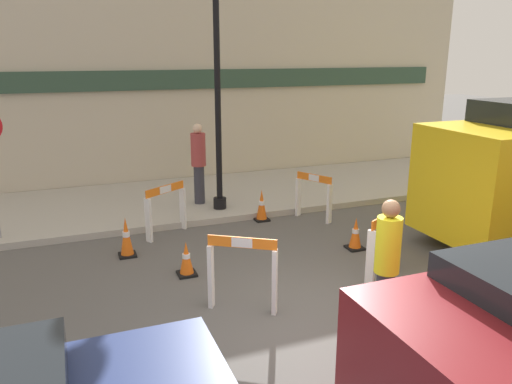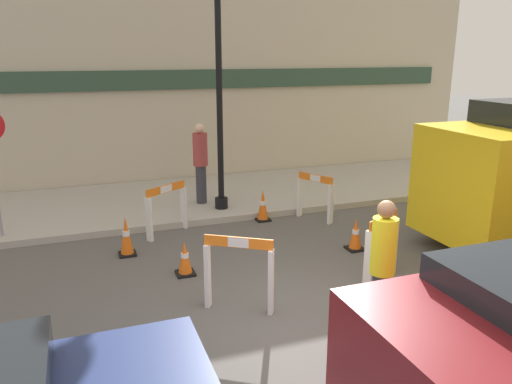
# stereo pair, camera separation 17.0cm
# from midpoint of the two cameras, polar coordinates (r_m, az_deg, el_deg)

# --- Properties ---
(ground_plane) EXTENTS (60.00, 60.00, 0.00)m
(ground_plane) POSITION_cam_midpoint_polar(r_m,az_deg,el_deg) (6.73, 7.26, -15.63)
(ground_plane) COLOR #565451
(sidewalk_slab) EXTENTS (18.00, 3.74, 0.14)m
(sidewalk_slab) POSITION_cam_midpoint_polar(r_m,az_deg,el_deg) (12.25, -6.40, -0.64)
(sidewalk_slab) COLOR #ADA89E
(sidewalk_slab) RESTS_ON ground_plane
(storefront_facade) EXTENTS (18.00, 0.22, 5.50)m
(storefront_facade) POSITION_cam_midpoint_polar(r_m,az_deg,el_deg) (13.68, -8.74, 12.40)
(storefront_facade) COLOR #BCB29E
(storefront_facade) RESTS_ON ground_plane
(streetlamp_post) EXTENTS (0.44, 0.44, 6.08)m
(streetlamp_post) POSITION_cam_midpoint_polar(r_m,az_deg,el_deg) (10.66, -3.89, 18.35)
(streetlamp_post) COLOR black
(streetlamp_post) RESTS_ON sidewalk_slab
(barricade_0) EXTENTS (0.90, 0.64, 1.01)m
(barricade_0) POSITION_cam_midpoint_polar(r_m,az_deg,el_deg) (9.90, -9.68, -1.73)
(barricade_0) COLOR white
(barricade_0) RESTS_ON ground_plane
(barricade_1) EXTENTS (0.88, 0.64, 1.08)m
(barricade_1) POSITION_cam_midpoint_polar(r_m,az_deg,el_deg) (6.92, -1.28, -8.96)
(barricade_1) COLOR white
(barricade_1) RESTS_ON ground_plane
(barricade_2) EXTENTS (0.83, 0.55, 1.09)m
(barricade_2) POSITION_cam_midpoint_polar(r_m,az_deg,el_deg) (8.03, 14.78, -5.96)
(barricade_2) COLOR white
(barricade_2) RESTS_ON ground_plane
(barricade_3) EXTENTS (0.53, 0.82, 1.00)m
(barricade_3) POSITION_cam_midpoint_polar(r_m,az_deg,el_deg) (10.72, 7.20, -0.39)
(barricade_3) COLOR white
(barricade_3) RESTS_ON ground_plane
(traffic_cone_0) EXTENTS (0.30, 0.30, 0.60)m
(traffic_cone_0) POSITION_cam_midpoint_polar(r_m,az_deg,el_deg) (9.29, 11.82, -4.80)
(traffic_cone_0) COLOR black
(traffic_cone_0) RESTS_ON ground_plane
(traffic_cone_1) EXTENTS (0.30, 0.30, 0.72)m
(traffic_cone_1) POSITION_cam_midpoint_polar(r_m,az_deg,el_deg) (9.10, -14.09, -4.97)
(traffic_cone_1) COLOR black
(traffic_cone_1) RESTS_ON ground_plane
(traffic_cone_2) EXTENTS (0.30, 0.30, 0.57)m
(traffic_cone_2) POSITION_cam_midpoint_polar(r_m,az_deg,el_deg) (8.18, -7.54, -7.56)
(traffic_cone_2) COLOR black
(traffic_cone_2) RESTS_ON ground_plane
(traffic_cone_3) EXTENTS (0.30, 0.30, 0.68)m
(traffic_cone_3) POSITION_cam_midpoint_polar(r_m,az_deg,el_deg) (10.65, 1.24, -1.57)
(traffic_cone_3) COLOR black
(traffic_cone_3) RESTS_ON ground_plane
(person_worker) EXTENTS (0.35, 0.35, 1.79)m
(person_worker) POSITION_cam_midpoint_polar(r_m,az_deg,el_deg) (6.40, 15.01, -7.91)
(person_worker) COLOR #33333D
(person_worker) RESTS_ON ground_plane
(person_pedestrian) EXTENTS (0.35, 0.35, 1.83)m
(person_pedestrian) POSITION_cam_midpoint_polar(r_m,az_deg,el_deg) (11.34, -5.93, 3.60)
(person_pedestrian) COLOR #33333D
(person_pedestrian) RESTS_ON sidewalk_slab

